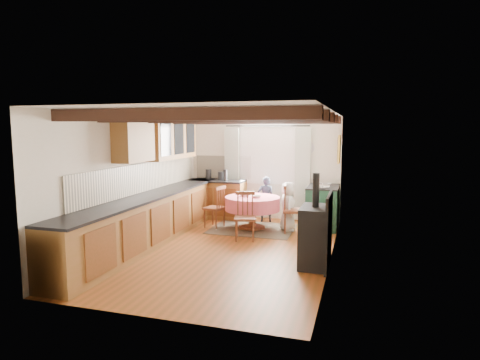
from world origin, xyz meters
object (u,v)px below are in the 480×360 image
(child_right, at_px, (288,206))
(cup, at_px, (248,195))
(chair_right, at_px, (293,209))
(dining_table, at_px, (252,213))
(aga_range, at_px, (323,206))
(child_far, at_px, (266,199))
(chair_left, at_px, (214,206))
(cast_iron_stove, at_px, (315,220))
(chair_near, at_px, (245,216))

(child_right, relative_size, cup, 10.16)
(chair_right, relative_size, child_right, 0.98)
(dining_table, distance_m, child_right, 0.76)
(aga_range, xyz_separation_m, child_far, (-1.31, 0.22, 0.06))
(dining_table, height_order, chair_right, chair_right)
(chair_left, relative_size, cast_iron_stove, 0.63)
(chair_near, relative_size, child_right, 0.90)
(cup, bearing_deg, chair_near, -78.05)
(dining_table, bearing_deg, child_far, 82.33)
(cast_iron_stove, distance_m, child_far, 3.13)
(dining_table, height_order, child_right, child_right)
(chair_left, bearing_deg, child_right, 108.85)
(dining_table, xyz_separation_m, child_right, (0.74, 0.11, 0.17))
(cup, bearing_deg, cast_iron_stove, -50.29)
(child_far, bearing_deg, chair_right, 119.85)
(aga_range, bearing_deg, cup, -158.46)
(chair_left, height_order, cup, chair_left)
(aga_range, distance_m, child_far, 1.33)
(dining_table, distance_m, cup, 0.41)
(aga_range, xyz_separation_m, child_right, (-0.68, -0.47, 0.05))
(cast_iron_stove, bearing_deg, aga_range, 92.46)
(child_far, relative_size, cup, 10.32)
(chair_left, bearing_deg, chair_right, 103.44)
(chair_right, bearing_deg, aga_range, -50.66)
(dining_table, distance_m, cast_iron_stove, 2.54)
(dining_table, distance_m, chair_right, 0.90)
(chair_left, bearing_deg, cup, 105.25)
(cup, bearing_deg, chair_right, -0.90)
(chair_near, xyz_separation_m, child_far, (0.03, 1.66, 0.06))
(aga_range, height_order, cast_iron_stove, cast_iron_stove)
(aga_range, height_order, cup, aga_range)
(chair_left, distance_m, aga_range, 2.35)
(dining_table, relative_size, chair_near, 1.25)
(chair_near, bearing_deg, chair_right, 31.13)
(dining_table, height_order, aga_range, aga_range)
(aga_range, distance_m, child_right, 0.83)
(chair_near, relative_size, chair_right, 0.92)
(aga_range, height_order, child_far, child_far)
(chair_near, bearing_deg, chair_left, 124.30)
(aga_range, xyz_separation_m, cast_iron_stove, (0.11, -2.56, 0.26))
(chair_right, relative_size, cast_iron_stove, 0.69)
(chair_near, distance_m, cast_iron_stove, 1.86)
(chair_near, bearing_deg, aga_range, 32.40)
(child_far, distance_m, cup, 0.87)
(cast_iron_stove, bearing_deg, chair_left, 140.85)
(chair_near, bearing_deg, cup, 87.44)
(chair_near, xyz_separation_m, cast_iron_stove, (1.45, -1.13, 0.27))
(cast_iron_stove, height_order, child_far, cast_iron_stove)
(chair_near, bearing_deg, child_far, 74.53)
(dining_table, relative_size, aga_range, 1.15)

